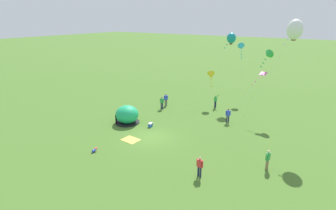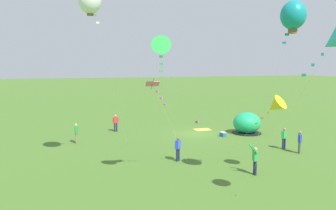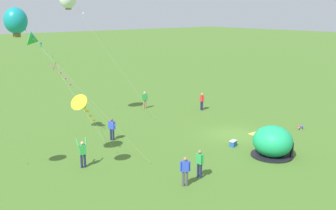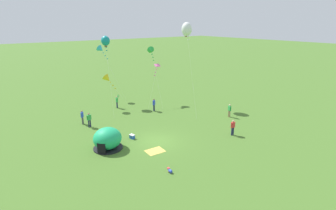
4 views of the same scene
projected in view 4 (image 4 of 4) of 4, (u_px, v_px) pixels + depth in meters
The scene contains 17 objects.
ground_plane at pixel (157, 141), 26.76m from camera, with size 300.00×300.00×0.00m, color #477028.
popup_tent at pixel (107, 139), 24.96m from camera, with size 2.81×2.81×2.10m.
picnic_blanket at pixel (155, 151), 24.72m from camera, with size 1.70×1.30×0.01m, color gold.
cooler_box at pixel (132, 137), 27.32m from camera, with size 0.48×0.60×0.44m.
toddler_crawling at pixel (170, 170), 21.21m from camera, with size 0.27×0.55×0.32m.
person_strolling at pixel (154, 104), 35.55m from camera, with size 0.51×0.41×1.72m.
person_far_back at pixel (82, 116), 30.98m from camera, with size 0.41×0.50×1.72m.
person_with_toddler at pixel (233, 127), 27.93m from camera, with size 0.59×0.29×1.72m.
person_near_tent at pixel (229, 110), 33.28m from camera, with size 0.31×0.58×1.72m.
person_flying_kite at pixel (117, 101), 36.81m from camera, with size 0.56×0.69×1.89m.
person_watching_sky at pixel (89, 119), 30.07m from camera, with size 0.58×0.30×1.72m.
kite_white at pixel (187, 29), 36.04m from camera, with size 4.21×7.01×11.61m.
kite_green at pixel (151, 51), 38.42m from camera, with size 2.47×6.06×8.20m.
kite_yellow at pixel (107, 79), 35.51m from camera, with size 2.74×4.25×4.92m.
kite_teal at pixel (105, 41), 37.05m from camera, with size 3.23×7.52×9.77m.
kite_pink at pixel (157, 67), 37.85m from camera, with size 3.63×2.65×5.94m.
kite_cyan at pixel (101, 49), 40.09m from camera, with size 2.69×4.61×8.25m.
Camera 4 is at (-13.78, -20.12, 11.67)m, focal length 28.00 mm.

